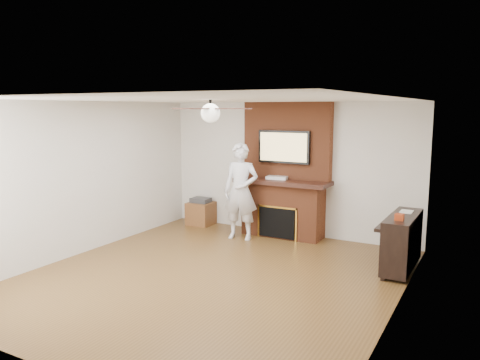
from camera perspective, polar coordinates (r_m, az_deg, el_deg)
The scene contains 11 objects.
room_shell at distance 6.50m, azimuth -3.53°, elevation -1.33°, with size 5.36×5.86×2.86m.
fireplace at distance 8.77m, azimuth 5.42°, elevation -0.41°, with size 1.78×0.64×2.50m.
tv at distance 8.64m, azimuth 5.37°, elevation 4.03°, with size 1.00×0.08×0.60m.
ceiling_fan at distance 6.40m, azimuth -3.63°, elevation 8.25°, with size 1.21×1.21×0.31m.
person at distance 8.51m, azimuth 0.10°, elevation -1.40°, with size 0.65×0.43×1.77m, color silver.
side_table at distance 9.71m, azimuth -4.79°, elevation -3.94°, with size 0.50×0.50×0.56m.
piano at distance 7.37m, azimuth 19.10°, elevation -7.00°, with size 0.48×1.27×0.92m.
cable_box at distance 8.70m, azimuth 4.54°, elevation 0.28°, with size 0.38×0.22×0.05m, color silver.
candle_orange at distance 8.87m, azimuth 3.52°, elevation -6.44°, with size 0.07×0.07×0.13m, color orange.
candle_green at distance 8.76m, azimuth 4.55°, elevation -6.77°, with size 0.07×0.07×0.09m, color #507830.
candle_cream at distance 8.74m, azimuth 6.09°, elevation -6.77°, with size 0.08×0.08×0.10m, color beige.
Camera 1 is at (3.43, -5.40, 2.39)m, focal length 35.00 mm.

